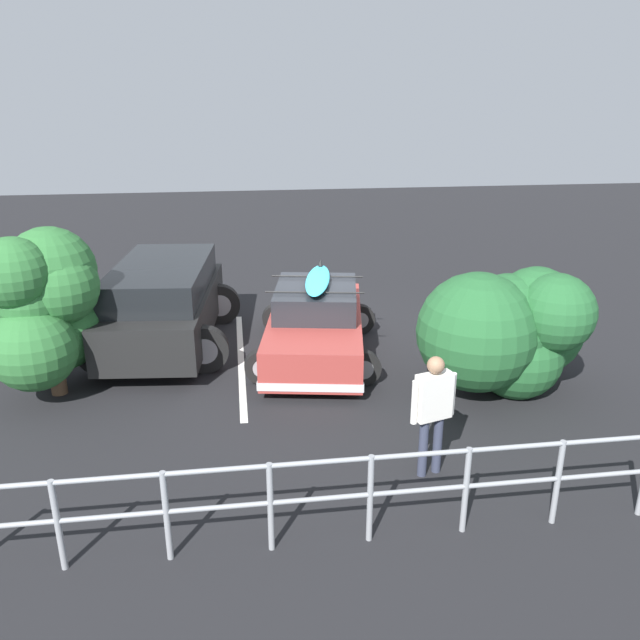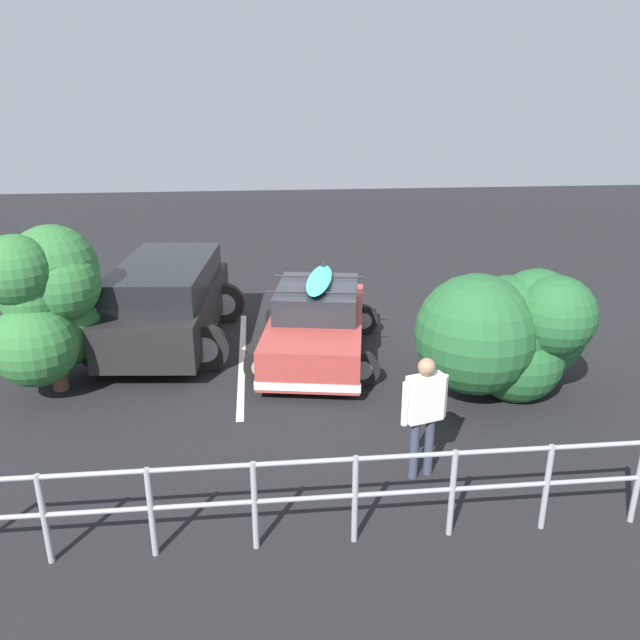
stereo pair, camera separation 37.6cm
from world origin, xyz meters
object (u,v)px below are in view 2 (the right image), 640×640
at_px(sedan_car, 317,324).
at_px(bush_near_left, 512,331).
at_px(suv_car, 168,301).
at_px(bush_near_right, 48,302).
at_px(person_bystander, 424,407).

distance_m(sedan_car, bush_near_left, 3.63).
relative_size(sedan_car, bush_near_left, 1.42).
distance_m(suv_car, bush_near_right, 2.57).
height_order(sedan_car, bush_near_right, bush_near_right).
bearing_deg(person_bystander, bush_near_left, -132.38).
bearing_deg(suv_car, person_bystander, 127.01).
bearing_deg(suv_car, bush_near_right, 47.66).
xyz_separation_m(sedan_car, bush_near_left, (-3.03, 1.95, 0.48)).
bearing_deg(sedan_car, person_bystander, 102.90).
height_order(sedan_car, person_bystander, person_bystander).
bearing_deg(bush_near_right, person_bystander, 149.39).
bearing_deg(bush_near_left, sedan_car, -32.70).
relative_size(person_bystander, bush_near_left, 0.56).
height_order(suv_car, bush_near_right, bush_near_right).
xyz_separation_m(person_bystander, bush_near_left, (-2.07, -2.26, 0.11)).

